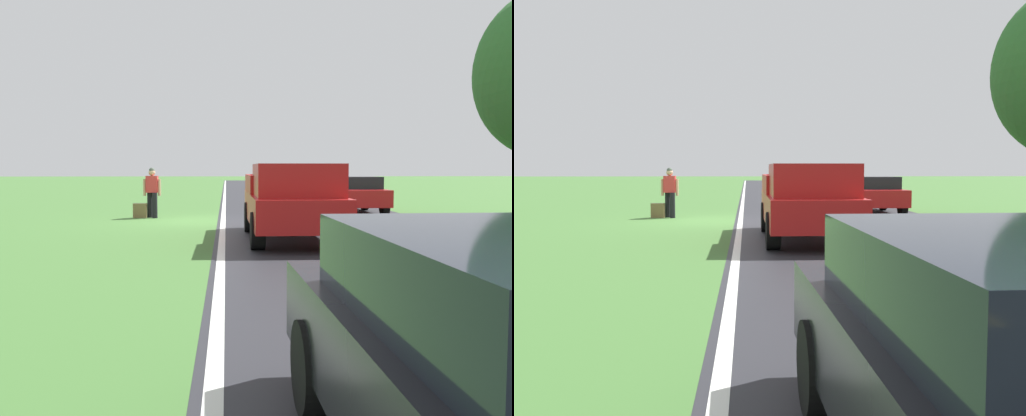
% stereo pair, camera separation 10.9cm
% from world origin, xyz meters
% --- Properties ---
extents(ground_plane, '(200.00, 200.00, 0.00)m').
position_xyz_m(ground_plane, '(0.00, 0.00, 0.00)').
color(ground_plane, '#427033').
extents(road_surface, '(6.94, 120.00, 0.00)m').
position_xyz_m(road_surface, '(-4.15, 0.00, 0.00)').
color(road_surface, '#28282D').
rests_on(road_surface, ground).
extents(lane_edge_line, '(0.16, 117.60, 0.00)m').
position_xyz_m(lane_edge_line, '(-0.86, 0.00, 0.01)').
color(lane_edge_line, silver).
rests_on(lane_edge_line, ground).
extents(lane_centre_line, '(0.14, 117.60, 0.00)m').
position_xyz_m(lane_centre_line, '(-4.15, 0.00, 0.01)').
color(lane_centre_line, gold).
rests_on(lane_centre_line, ground).
extents(hitchhiker_walking, '(0.62, 0.53, 1.75)m').
position_xyz_m(hitchhiker_walking, '(1.61, -1.27, 0.98)').
color(hitchhiker_walking, black).
rests_on(hitchhiker_walking, ground).
extents(suitcase_carried, '(0.47, 0.23, 0.51)m').
position_xyz_m(suitcase_carried, '(2.03, -1.22, 0.25)').
color(suitcase_carried, brown).
rests_on(suitcase_carried, ground).
extents(pickup_truck_passing, '(2.12, 5.41, 1.82)m').
position_xyz_m(pickup_truck_passing, '(-2.52, 5.03, 0.97)').
color(pickup_truck_passing, '#B21919').
rests_on(pickup_truck_passing, ground).
extents(sedan_near_oncoming, '(1.96, 4.41, 1.41)m').
position_xyz_m(sedan_near_oncoming, '(-5.89, -3.06, 0.75)').
color(sedan_near_oncoming, red).
rests_on(sedan_near_oncoming, ground).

